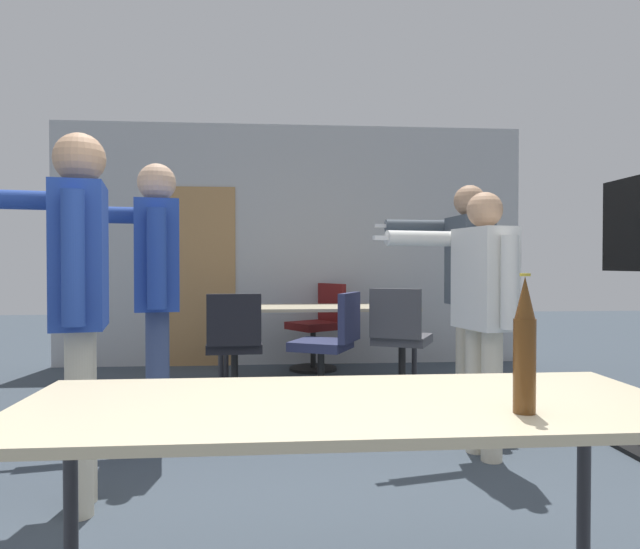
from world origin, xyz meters
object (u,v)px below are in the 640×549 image
(person_far_watching, at_px, (482,297))
(office_chair_mid_tucked, at_px, (329,349))
(person_left_plaid, at_px, (467,276))
(office_chair_far_right, at_px, (319,329))
(person_right_polo, at_px, (77,280))
(person_near_casual, at_px, (155,276))
(office_chair_far_left, at_px, (234,351))
(beer_bottle, at_px, (525,347))
(office_chair_side_rolled, at_px, (400,345))

(person_far_watching, height_order, office_chair_mid_tucked, person_far_watching)
(person_left_plaid, xyz_separation_m, office_chair_far_right, (-0.97, 2.05, -0.63))
(person_right_polo, height_order, person_near_casual, person_near_casual)
(office_chair_far_right, distance_m, office_chair_mid_tucked, 1.39)
(person_near_casual, bearing_deg, office_chair_mid_tucked, -57.27)
(office_chair_far_left, bearing_deg, office_chair_mid_tucked, 1.62)
(person_left_plaid, xyz_separation_m, person_far_watching, (-0.21, -0.89, -0.11))
(office_chair_far_right, relative_size, office_chair_far_left, 1.02)
(person_right_polo, xyz_separation_m, beer_bottle, (1.63, -1.24, -0.16))
(person_far_watching, distance_m, office_chair_far_right, 3.08)
(office_chair_side_rolled, distance_m, beer_bottle, 3.41)
(office_chair_side_rolled, relative_size, office_chair_far_left, 1.04)
(person_left_plaid, relative_size, beer_bottle, 4.51)
(office_chair_far_right, xyz_separation_m, office_chair_mid_tucked, (-0.02, -1.39, -0.02))
(office_chair_mid_tucked, bearing_deg, person_left_plaid, -98.18)
(person_near_casual, bearing_deg, person_left_plaid, -87.91)
(person_far_watching, relative_size, person_right_polo, 0.90)
(office_chair_far_left, xyz_separation_m, office_chair_mid_tucked, (0.81, 0.07, -0.00))
(person_left_plaid, relative_size, office_chair_side_rolled, 1.84)
(office_chair_far_left, bearing_deg, person_near_casual, -114.56)
(person_far_watching, xyz_separation_m, office_chair_side_rolled, (-0.15, 1.55, -0.51))
(office_chair_mid_tucked, bearing_deg, person_right_polo, 172.10)
(person_far_watching, height_order, office_chair_side_rolled, person_far_watching)
(office_chair_side_rolled, bearing_deg, person_far_watching, -58.12)
(office_chair_far_right, xyz_separation_m, office_chair_far_left, (-0.83, -1.46, -0.02))
(person_far_watching, distance_m, person_near_casual, 2.05)
(office_chair_far_right, height_order, office_chair_side_rolled, office_chair_side_rolled)
(person_right_polo, bearing_deg, beer_bottle, -138.87)
(office_chair_mid_tucked, bearing_deg, person_far_watching, -127.73)
(person_far_watching, relative_size, office_chair_far_left, 1.73)
(person_left_plaid, bearing_deg, office_chair_far_left, 67.72)
(beer_bottle, bearing_deg, person_right_polo, 142.76)
(person_right_polo, xyz_separation_m, office_chair_far_right, (1.42, 3.51, -0.65))
(person_far_watching, bearing_deg, office_chair_side_rolled, -6.50)
(person_right_polo, height_order, beer_bottle, person_right_polo)
(person_right_polo, distance_m, person_near_casual, 0.95)
(person_near_casual, distance_m, beer_bottle, 2.63)
(person_far_watching, bearing_deg, person_left_plaid, -25.77)
(office_chair_far_right, bearing_deg, person_right_polo, 125.48)
(office_chair_far_right, bearing_deg, office_chair_side_rolled, 171.04)
(beer_bottle, bearing_deg, person_far_watching, 72.93)
(person_far_watching, bearing_deg, beer_bottle, 150.76)
(person_left_plaid, bearing_deg, office_chair_mid_tucked, 52.11)
(person_left_plaid, bearing_deg, person_far_watching, 162.34)
(person_right_polo, xyz_separation_m, office_chair_side_rolled, (2.03, 2.11, -0.64))
(person_left_plaid, distance_m, beer_bottle, 2.80)
(office_chair_far_left, height_order, office_chair_mid_tucked, office_chair_far_left)
(office_chair_far_right, distance_m, beer_bottle, 4.78)
(beer_bottle, bearing_deg, office_chair_far_left, 107.46)
(office_chair_far_left, xyz_separation_m, beer_bottle, (1.03, -3.28, 0.50))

